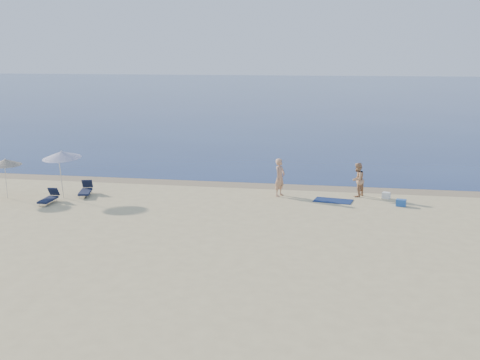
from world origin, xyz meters
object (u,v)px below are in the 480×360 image
object	(u,v)px
person_right	(357,180)
umbrella_near	(62,155)
blue_cooler	(401,203)
person_left	(280,177)

from	to	relation	value
person_right	umbrella_near	world-z (taller)	umbrella_near
blue_cooler	person_right	bearing A→B (deg)	152.52
person_left	person_right	bearing A→B (deg)	-57.55
blue_cooler	umbrella_near	distance (m)	16.58
person_right	blue_cooler	distance (m)	2.69
person_left	blue_cooler	bearing A→B (deg)	-76.31
person_left	person_right	xyz separation A→B (m)	(3.83, 0.59, -0.10)
blue_cooler	umbrella_near	bearing A→B (deg)	-164.50
person_right	blue_cooler	xyz separation A→B (m)	(2.03, -1.63, -0.69)
person_left	blue_cooler	size ratio (longest dim) A/B	4.20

